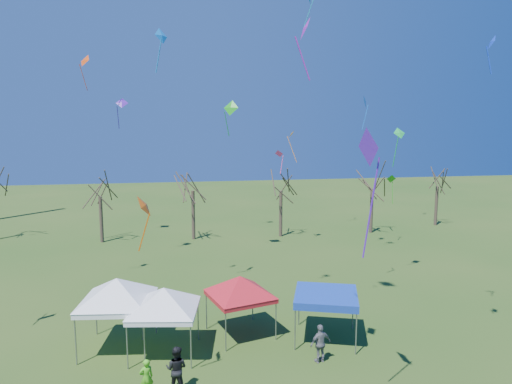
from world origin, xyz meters
TOP-DOWN VIEW (x-y plane):
  - ground at (0.00, 0.00)m, footprint 140.00×140.00m
  - tree_1 at (-10.77, 24.65)m, footprint 3.42×3.42m
  - tree_2 at (-2.37, 24.38)m, footprint 3.71×3.71m
  - tree_3 at (6.03, 24.04)m, footprint 3.59×3.59m
  - tree_4 at (15.36, 24.00)m, footprint 3.58×3.58m
  - tree_5 at (23.72, 26.07)m, footprint 3.39×3.39m
  - tent_white_west at (-6.76, 3.28)m, footprint 4.56×4.56m
  - tent_white_mid at (-4.55, 2.36)m, footprint 4.18×4.18m
  - tent_red at (-0.79, 3.72)m, footprint 3.93×3.93m
  - tent_blue at (3.36, 2.49)m, footprint 3.88×3.88m
  - person_grey at (2.40, 0.33)m, footprint 1.13×0.71m
  - person_dark at (-4.03, -0.84)m, footprint 1.10×0.98m
  - person_green at (-5.21, -0.99)m, footprint 0.65×0.53m
  - kite_19 at (5.56, 22.82)m, footprint 0.99×0.95m
  - kite_5 at (2.61, -3.77)m, footprint 0.52×1.38m
  - kite_17 at (10.79, 10.04)m, footprint 0.94×0.67m
  - kite_1 at (-5.02, -1.24)m, footprint 0.71×1.01m
  - kite_13 at (-7.77, 17.84)m, footprint 0.94×0.69m
  - kite_22 at (6.04, 20.25)m, footprint 1.02×1.09m
  - kite_12 at (15.07, 19.46)m, footprint 0.90×0.57m
  - kite_2 at (-11.45, 24.30)m, footprint 1.40×1.45m
  - kite_24 at (-4.48, 8.54)m, footprint 0.94×0.93m
  - kite_27 at (0.67, -2.35)m, footprint 0.58×0.91m
  - kite_9 at (8.88, -1.09)m, footprint 0.45×0.67m
  - kite_11 at (0.47, 17.74)m, footprint 1.38×1.19m
  - kite_18 at (7.44, 7.97)m, footprint 0.44×0.82m

SIDE VIEW (x-z plane):
  - ground at x=0.00m, z-range 0.00..0.00m
  - person_green at x=-5.21m, z-range 0.00..1.53m
  - person_grey at x=2.40m, z-range 0.00..1.79m
  - person_dark at x=-4.03m, z-range 0.00..1.88m
  - tent_blue at x=3.36m, z-range 1.01..3.41m
  - tent_red at x=-0.79m, z-range 1.11..4.71m
  - tent_white_mid at x=-4.55m, z-range 1.15..4.88m
  - tent_white_west at x=-6.76m, z-range 1.24..5.29m
  - tree_5 at x=23.72m, z-range 2.00..9.46m
  - tree_1 at x=-10.77m, z-range 2.02..9.56m
  - kite_12 at x=15.07m, z-range 4.60..7.25m
  - tree_4 at x=15.36m, z-range 2.12..10.00m
  - tree_3 at x=6.03m, z-range 2.12..10.03m
  - tree_2 at x=-2.37m, z-range 2.20..10.38m
  - kite_1 at x=-5.02m, z-range 6.64..8.73m
  - kite_19 at x=5.56m, z-range 6.98..9.21m
  - kite_22 at x=6.04m, z-range 8.45..11.29m
  - kite_5 at x=2.61m, z-range 7.66..12.11m
  - kite_17 at x=10.79m, z-range 8.79..11.46m
  - kite_18 at x=7.44m, z-range 11.01..13.09m
  - kite_11 at x=0.47m, z-range 10.63..13.47m
  - kite_13 at x=-7.77m, z-range 11.17..13.51m
  - kite_27 at x=0.67m, z-range 12.87..15.03m
  - kite_9 at x=8.88m, z-range 13.18..14.74m
  - kite_24 at x=-4.48m, z-range 14.34..16.82m
  - kite_2 at x=-11.45m, z-range 14.70..17.81m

